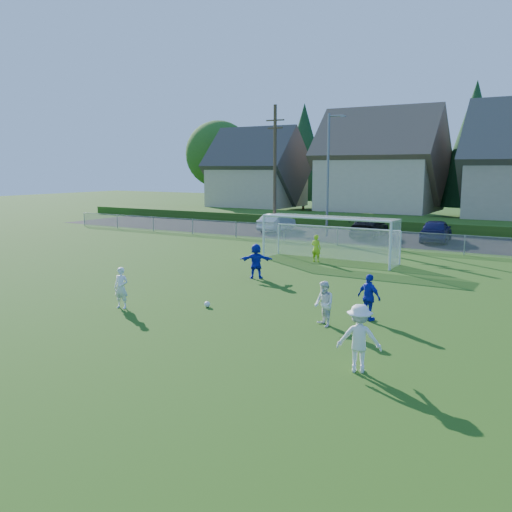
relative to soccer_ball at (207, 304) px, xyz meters
The scene contains 19 objects.
ground 4.35m from the soccer_ball, 90.85° to the right, with size 160.00×160.00×0.00m, color #193D0C.
asphalt_lot 23.15m from the soccer_ball, 90.16° to the left, with size 60.00×60.00×0.00m, color black.
grass_embankment 30.65m from the soccer_ball, 90.12° to the left, with size 70.00×6.00×0.80m, color #1E420F.
soccer_ball is the anchor object (origin of this frame).
player_white_a 3.18m from the soccer_ball, 147.07° to the right, with size 0.55×0.36×1.52m, color white.
player_white_b 4.71m from the soccer_ball, ahead, with size 0.72×0.56×1.48m, color white.
player_white_c 7.78m from the soccer_ball, 24.89° to the right, with size 1.12×0.65×1.74m, color white.
player_blue_a 5.90m from the soccer_ball, 13.48° to the left, with size 0.93×0.39×1.58m, color #1220B0.
player_blue_b 5.69m from the soccer_ball, 101.94° to the left, with size 1.51×0.48×1.63m, color #1220B0.
goalkeeper 11.06m from the soccer_ball, 93.19° to the left, with size 0.55×0.36×1.50m, color #A8E41A.
car_b 24.59m from the soccer_ball, 112.47° to the left, with size 1.50×4.31×1.42m, color silver.
car_d 22.95m from the soccer_ball, 94.23° to the left, with size 2.11×5.18×1.50m, color black.
car_e 23.04m from the soccer_ball, 82.14° to the left, with size 1.86×4.62×1.57m, color #121641.
soccer_goal 11.80m from the soccer_ball, 90.32° to the left, with size 7.42×1.90×2.50m.
chainlink_fence 17.66m from the soccer_ball, 90.21° to the left, with size 52.06×0.06×1.20m.
streetlight 22.61m from the soccer_ball, 101.77° to the left, with size 1.38×0.18×9.00m.
utility_pole 25.10m from the soccer_ball, 112.89° to the left, with size 1.60×0.26×10.00m.
houses_row 38.84m from the soccer_ball, 87.13° to the left, with size 53.90×11.45×13.27m.
tree_row 44.91m from the soccer_ball, 88.73° to the left, with size 65.98×12.36×13.80m.
Camera 1 is at (11.50, -11.42, 5.07)m, focal length 38.00 mm.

